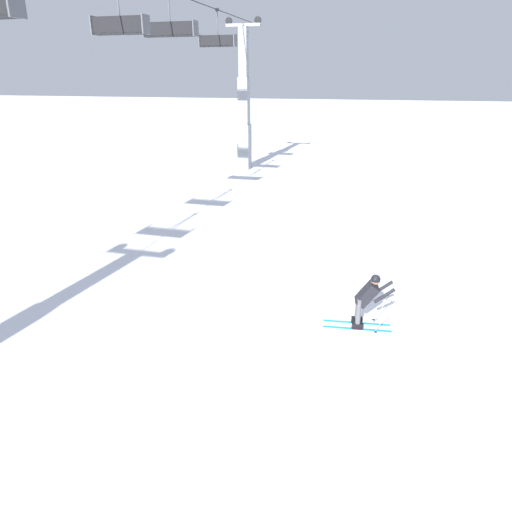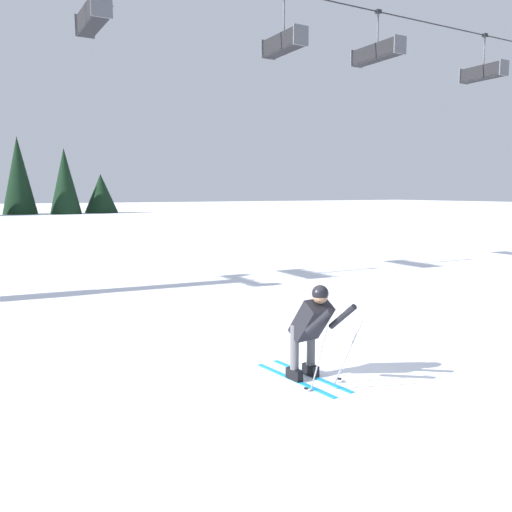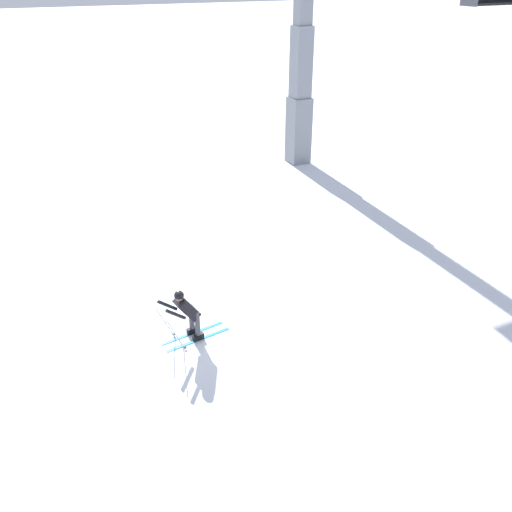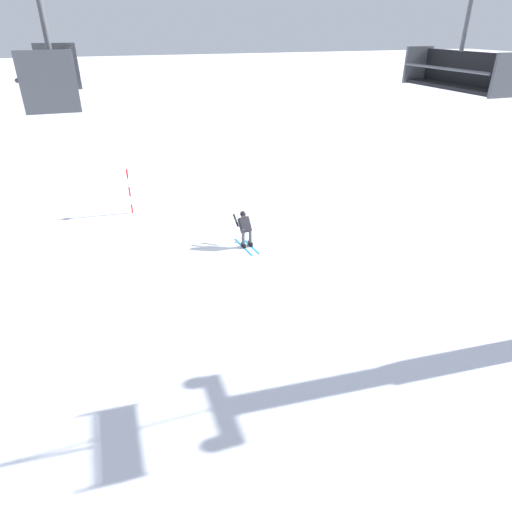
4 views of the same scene
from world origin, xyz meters
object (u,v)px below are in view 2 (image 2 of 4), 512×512
chairlift_seat_farthest (482,73)px  chairlift_seat_fourth (376,53)px  skier_carving_main (312,325)px  chairlift_seat_second (90,16)px  chairlift_seat_middle (282,43)px

chairlift_seat_farthest → chairlift_seat_fourth: bearing=180.0°
skier_carving_main → chairlift_seat_fourth: bearing=44.7°
skier_carving_main → chairlift_seat_fourth: 15.20m
chairlift_seat_second → chairlift_seat_farthest: bearing=0.0°
skier_carving_main → chairlift_seat_middle: (5.42, 9.46, 6.89)m
skier_carving_main → chairlift_seat_farthest: bearing=31.3°
chairlift_seat_second → chairlift_seat_middle: (6.29, -0.00, 0.12)m
skier_carving_main → chairlift_seat_farthest: (15.58, 9.46, 7.02)m
chairlift_seat_fourth → chairlift_seat_middle: bearing=-180.0°
chairlift_seat_middle → chairlift_seat_second: bearing=180.0°
chairlift_seat_second → chairlift_seat_middle: bearing=-0.0°
chairlift_seat_farthest → chairlift_seat_second: bearing=180.0°
chairlift_seat_middle → chairlift_seat_farthest: 10.16m
chairlift_seat_middle → chairlift_seat_fourth: 4.14m
chairlift_seat_middle → chairlift_seat_farthest: bearing=0.0°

